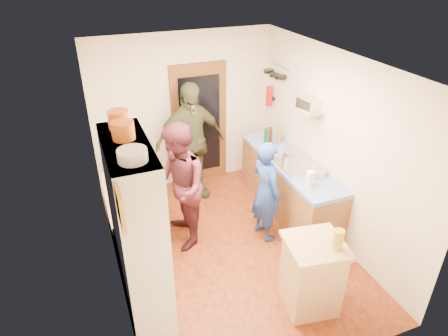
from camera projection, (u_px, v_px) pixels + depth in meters
floor at (229, 248)px, 5.60m from camera, size 3.00×4.00×0.02m
ceiling at (230, 61)px, 4.33m from camera, size 3.00×4.00×0.02m
wall_back at (184, 112)px, 6.60m from camera, size 3.00×0.02×2.60m
wall_front at (319, 275)px, 3.33m from camera, size 3.00×0.02×2.60m
wall_left at (105, 190)px, 4.49m from camera, size 0.02×4.00×2.60m
wall_right at (332, 147)px, 5.45m from camera, size 0.02×4.00×2.60m
door_frame at (199, 125)px, 6.77m from camera, size 0.95×0.06×2.10m
door_glass at (200, 126)px, 6.74m from camera, size 0.70×0.02×1.70m
hutch_body at (139, 243)px, 4.00m from camera, size 0.40×1.20×2.20m
hutch_top_shelf at (126, 146)px, 3.47m from camera, size 0.40×1.14×0.04m
plate_stack at (132, 155)px, 3.16m from camera, size 0.24×0.24×0.10m
orange_pot_a at (123, 130)px, 3.51m from camera, size 0.20×0.20×0.16m
orange_pot_b at (119, 120)px, 3.70m from camera, size 0.20×0.20×0.18m
left_counter_base at (134, 224)px, 5.38m from camera, size 0.60×1.40×0.85m
left_counter_top at (130, 196)px, 5.16m from camera, size 0.64×1.44×0.05m
toaster at (141, 210)px, 4.69m from camera, size 0.24×0.18×0.16m
kettle at (128, 197)px, 4.92m from camera, size 0.22×0.22×0.20m
orange_bowl at (134, 186)px, 5.23m from camera, size 0.24×0.24×0.09m
chopping_board at (125, 176)px, 5.54m from camera, size 0.32×0.24×0.02m
right_counter_base at (289, 188)px, 6.18m from camera, size 0.60×2.20×0.84m
right_counter_top at (291, 163)px, 5.96m from camera, size 0.62×2.22×0.06m
hob at (297, 164)px, 5.81m from camera, size 0.55×0.58×0.04m
pot_on_hob at (289, 155)px, 5.88m from camera, size 0.19×0.19×0.12m
bottle_a at (266, 138)px, 6.26m from camera, size 0.10×0.10×0.33m
bottle_b at (270, 135)px, 6.42m from camera, size 0.07×0.07×0.28m
bottle_c at (279, 134)px, 6.41m from camera, size 0.10×0.10×0.31m
paper_towel at (310, 179)px, 5.25m from camera, size 0.13×0.13×0.23m
mixing_bowl at (316, 173)px, 5.54m from camera, size 0.28×0.28×0.10m
island_base at (311, 276)px, 4.51m from camera, size 0.63×0.63×0.86m
island_top at (316, 245)px, 4.29m from camera, size 0.71×0.71×0.05m
cutting_board at (310, 242)px, 4.32m from camera, size 0.39×0.33×0.02m
oil_jar at (338, 239)px, 4.16m from camera, size 0.13×0.13×0.23m
pan_rail at (279, 66)px, 6.31m from camera, size 0.02×0.65×0.02m
pan_hang_a at (280, 77)px, 6.21m from camera, size 0.18×0.18×0.05m
pan_hang_b at (274, 75)px, 6.38m from camera, size 0.16×0.16×0.05m
pan_hang_c at (269, 71)px, 6.54m from camera, size 0.17×0.17×0.05m
wall_shelf at (308, 110)px, 5.57m from camera, size 0.26×0.42×0.03m
radio at (309, 104)px, 5.53m from camera, size 0.27×0.33×0.15m
ext_bracket at (272, 98)px, 6.74m from camera, size 0.06×0.10×0.04m
fire_extinguisher at (269, 96)px, 6.70m from camera, size 0.11×0.11×0.32m
picture_frame at (120, 208)px, 2.87m from camera, size 0.03×0.25×0.30m
person_hob at (269, 192)px, 5.49m from camera, size 0.44×0.60×1.49m
person_left at (181, 185)px, 5.34m from camera, size 0.74×0.92×1.79m
person_back at (191, 142)px, 6.32m from camera, size 1.19×0.59×1.96m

